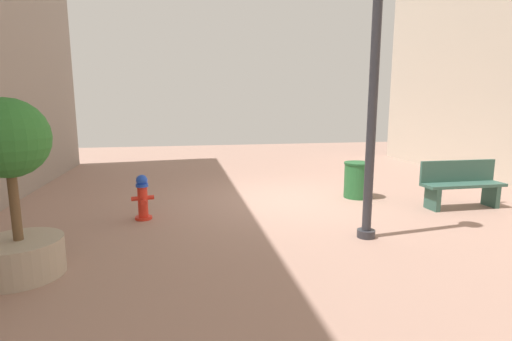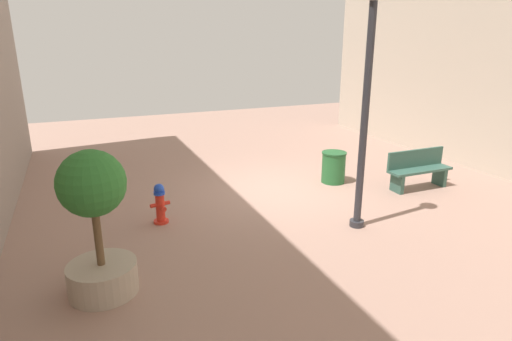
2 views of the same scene
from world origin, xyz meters
TOP-DOWN VIEW (x-y plane):
  - ground_plane at (0.00, 0.00)m, footprint 23.40×23.40m
  - fire_hydrant at (3.03, 0.85)m, footprint 0.41×0.38m
  - bench_near at (-3.21, 1.20)m, footprint 1.68×0.45m
  - planter_tree at (4.28, 2.98)m, footprint 0.99×0.99m
  - street_lamp at (-0.51, 2.51)m, footprint 0.36×0.36m
  - trash_bin at (-1.54, 0.03)m, footprint 0.62×0.62m

SIDE VIEW (x-z plane):
  - ground_plane at x=0.00m, z-range 0.00..0.00m
  - trash_bin at x=-1.54m, z-range 0.00..0.80m
  - fire_hydrant at x=3.03m, z-range 0.00..0.82m
  - bench_near at x=-3.21m, z-range 0.02..0.97m
  - planter_tree at x=4.28m, z-range 0.09..2.24m
  - street_lamp at x=-0.51m, z-range 0.51..5.03m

